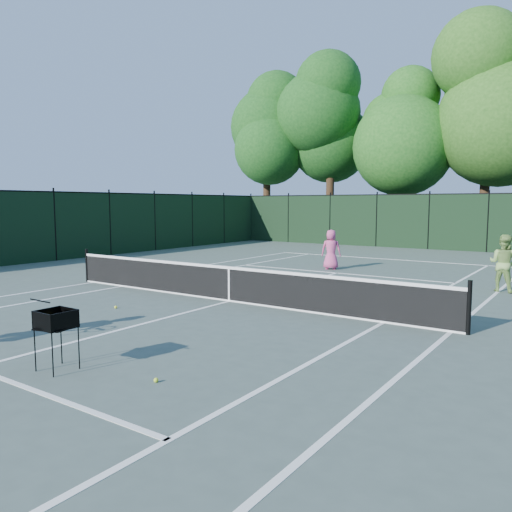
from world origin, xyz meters
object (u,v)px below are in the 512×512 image
Objects in this scene: player_green at (503,263)px; ball_hopper at (56,320)px; player_pink at (331,249)px; loose_ball_midcourt at (116,307)px; loose_ball_near_cart at (156,380)px.

ball_hopper is (-4.44, -11.30, -0.05)m from player_green.
player_green reaches higher than player_pink.
loose_ball_midcourt is (-1.05, -9.50, -0.73)m from player_pink.
player_pink is at bearing -1.74° from player_green.
ball_hopper is at bearing 77.48° from player_pink.
loose_ball_near_cart is (3.40, -12.49, -0.73)m from player_pink.
ball_hopper is 1.84m from loose_ball_near_cart.
player_green is at bearing 52.52° from ball_hopper.
player_green is (6.22, -1.66, 0.06)m from player_pink.
loose_ball_midcourt is at bearing 146.11° from loose_ball_near_cart.
ball_hopper is 13.61× the size of loose_ball_midcourt.
player_pink is 1.65× the size of ball_hopper.
player_green is at bearing 75.39° from loose_ball_near_cart.
ball_hopper is at bearing -50.64° from loose_ball_midcourt.
player_green is 12.14m from ball_hopper.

